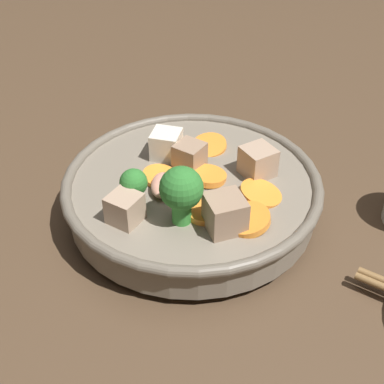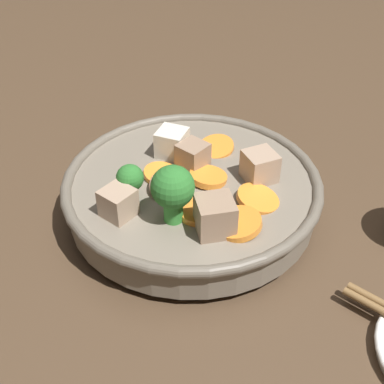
# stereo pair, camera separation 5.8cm
# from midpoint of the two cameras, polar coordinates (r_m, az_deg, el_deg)

# --- Properties ---
(ground_plane) EXTENTS (3.00, 3.00, 0.00)m
(ground_plane) POSITION_cam_midpoint_polar(r_m,az_deg,el_deg) (0.60, 2.77, -2.52)
(ground_plane) COLOR #4C3826
(stirfry_bowl) EXTENTS (0.28, 0.28, 0.11)m
(stirfry_bowl) POSITION_cam_midpoint_polar(r_m,az_deg,el_deg) (0.58, 2.86, 0.00)
(stirfry_bowl) COLOR slate
(stirfry_bowl) RESTS_ON ground_plane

